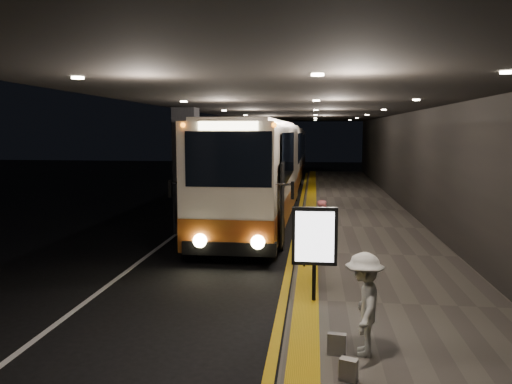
# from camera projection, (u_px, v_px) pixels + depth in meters

# --- Properties ---
(ground) EXTENTS (90.00, 90.00, 0.00)m
(ground) POSITION_uv_depth(u_px,v_px,m) (204.00, 263.00, 13.71)
(ground) COLOR black
(lane_line_white) EXTENTS (0.12, 50.00, 0.01)m
(lane_line_white) POSITION_uv_depth(u_px,v_px,m) (186.00, 227.00, 18.84)
(lane_line_white) COLOR silver
(lane_line_white) RESTS_ON ground
(kerb_stripe_yellow) EXTENTS (0.18, 50.00, 0.01)m
(kerb_stripe_yellow) POSITION_uv_depth(u_px,v_px,m) (296.00, 229.00, 18.37)
(kerb_stripe_yellow) COLOR gold
(kerb_stripe_yellow) RESTS_ON ground
(sidewalk) EXTENTS (4.50, 50.00, 0.15)m
(sidewalk) POSITION_uv_depth(u_px,v_px,m) (363.00, 229.00, 18.08)
(sidewalk) COLOR #514C44
(sidewalk) RESTS_ON ground
(tactile_strip) EXTENTS (0.50, 50.00, 0.01)m
(tactile_strip) POSITION_uv_depth(u_px,v_px,m) (310.00, 225.00, 18.29)
(tactile_strip) COLOR gold
(tactile_strip) RESTS_ON sidewalk
(terminal_wall) EXTENTS (0.10, 50.00, 6.00)m
(terminal_wall) POSITION_uv_depth(u_px,v_px,m) (430.00, 148.00, 17.46)
(terminal_wall) COLOR black
(terminal_wall) RESTS_ON ground
(support_columns) EXTENTS (0.80, 24.80, 4.40)m
(support_columns) POSITION_uv_depth(u_px,v_px,m) (186.00, 171.00, 17.56)
(support_columns) COLOR black
(support_columns) RESTS_ON ground
(canopy) EXTENTS (9.00, 50.00, 0.40)m
(canopy) POSITION_uv_depth(u_px,v_px,m) (302.00, 103.00, 17.79)
(canopy) COLOR black
(canopy) RESTS_ON support_columns
(coach_main) EXTENTS (2.75, 12.42, 3.85)m
(coach_main) POSITION_uv_depth(u_px,v_px,m) (256.00, 178.00, 18.78)
(coach_main) COLOR beige
(coach_main) RESTS_ON ground
(coach_second) EXTENTS (2.53, 11.99, 3.77)m
(coach_second) POSITION_uv_depth(u_px,v_px,m) (278.00, 162.00, 29.27)
(coach_second) COLOR beige
(coach_second) RESTS_ON ground
(coach_third) EXTENTS (2.47, 11.41, 3.58)m
(coach_third) POSITION_uv_depth(u_px,v_px,m) (290.00, 153.00, 42.20)
(coach_third) COLOR beige
(coach_third) RESTS_ON ground
(passenger_boarding) EXTENTS (0.52, 0.63, 1.50)m
(passenger_boarding) POSITION_uv_depth(u_px,v_px,m) (323.00, 226.00, 14.22)
(passenger_boarding) COLOR #A94F52
(passenger_boarding) RESTS_ON sidewalk
(passenger_waiting_white) EXTENTS (0.56, 1.07, 1.61)m
(passenger_waiting_white) POSITION_uv_depth(u_px,v_px,m) (364.00, 304.00, 7.68)
(passenger_waiting_white) COLOR beige
(passenger_waiting_white) RESTS_ON sidewalk
(bag_polka) EXTENTS (0.30, 0.16, 0.34)m
(bag_polka) POSITION_uv_depth(u_px,v_px,m) (337.00, 344.00, 7.72)
(bag_polka) COLOR black
(bag_polka) RESTS_ON sidewalk
(bag_plain) EXTENTS (0.28, 0.22, 0.31)m
(bag_plain) POSITION_uv_depth(u_px,v_px,m) (348.00, 369.00, 6.95)
(bag_plain) COLOR #B1ADA6
(bag_plain) RESTS_ON sidewalk
(info_sign) EXTENTS (0.92, 0.12, 1.94)m
(info_sign) POSITION_uv_depth(u_px,v_px,m) (315.00, 238.00, 10.04)
(info_sign) COLOR black
(info_sign) RESTS_ON sidewalk
(stanchion_post) EXTENTS (0.05, 0.05, 1.20)m
(stanchion_post) POSITION_uv_depth(u_px,v_px,m) (304.00, 244.00, 12.68)
(stanchion_post) COLOR black
(stanchion_post) RESTS_ON sidewalk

